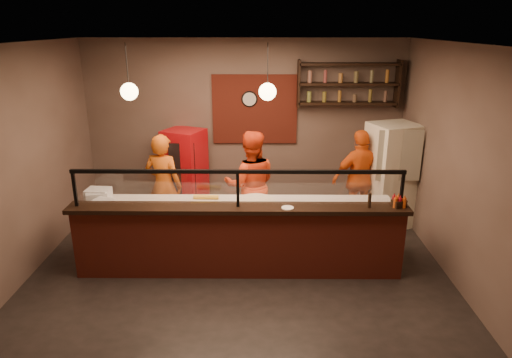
{
  "coord_description": "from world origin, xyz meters",
  "views": [
    {
      "loc": [
        0.3,
        -6.09,
        3.43
      ],
      "look_at": [
        0.24,
        0.3,
        1.25
      ],
      "focal_mm": 32.0,
      "sensor_mm": 36.0,
      "label": 1
    }
  ],
  "objects_px": {
    "cook_right": "(360,179)",
    "red_cooler": "(185,171)",
    "fridge": "(391,175)",
    "condiment_caddy": "(399,203)",
    "cook_mid": "(251,185)",
    "pizza_dough": "(256,200)",
    "cook_left": "(164,186)",
    "wall_clock": "(249,99)",
    "pepper_mill": "(370,201)"
  },
  "relations": [
    {
      "from": "condiment_caddy",
      "to": "fridge",
      "type": "bearing_deg",
      "value": 77.48
    },
    {
      "from": "cook_mid",
      "to": "pepper_mill",
      "type": "height_order",
      "value": "cook_mid"
    },
    {
      "from": "wall_clock",
      "to": "pizza_dough",
      "type": "distance_m",
      "value": 2.46
    },
    {
      "from": "cook_mid",
      "to": "cook_right",
      "type": "height_order",
      "value": "cook_mid"
    },
    {
      "from": "cook_mid",
      "to": "cook_left",
      "type": "bearing_deg",
      "value": -5.11
    },
    {
      "from": "condiment_caddy",
      "to": "red_cooler",
      "type": "bearing_deg",
      "value": 143.68
    },
    {
      "from": "cook_mid",
      "to": "red_cooler",
      "type": "bearing_deg",
      "value": -46.48
    },
    {
      "from": "cook_left",
      "to": "cook_mid",
      "type": "xyz_separation_m",
      "value": [
        1.45,
        -0.02,
        0.03
      ]
    },
    {
      "from": "cook_right",
      "to": "pepper_mill",
      "type": "height_order",
      "value": "cook_right"
    },
    {
      "from": "cook_left",
      "to": "fridge",
      "type": "xyz_separation_m",
      "value": [
        3.9,
        0.49,
        0.03
      ]
    },
    {
      "from": "pizza_dough",
      "to": "cook_mid",
      "type": "bearing_deg",
      "value": 97.5
    },
    {
      "from": "cook_left",
      "to": "condiment_caddy",
      "type": "relative_size",
      "value": 10.03
    },
    {
      "from": "cook_left",
      "to": "cook_mid",
      "type": "height_order",
      "value": "cook_mid"
    },
    {
      "from": "pepper_mill",
      "to": "pizza_dough",
      "type": "bearing_deg",
      "value": 157.17
    },
    {
      "from": "cook_left",
      "to": "pepper_mill",
      "type": "xyz_separation_m",
      "value": [
        3.09,
        -1.36,
        0.28
      ]
    },
    {
      "from": "red_cooler",
      "to": "pizza_dough",
      "type": "height_order",
      "value": "red_cooler"
    },
    {
      "from": "fridge",
      "to": "condiment_caddy",
      "type": "relative_size",
      "value": 10.43
    },
    {
      "from": "cook_right",
      "to": "fridge",
      "type": "distance_m",
      "value": 0.55
    },
    {
      "from": "pizza_dough",
      "to": "condiment_caddy",
      "type": "bearing_deg",
      "value": -17.19
    },
    {
      "from": "red_cooler",
      "to": "cook_right",
      "type": "bearing_deg",
      "value": 11.4
    },
    {
      "from": "cook_right",
      "to": "fridge",
      "type": "relative_size",
      "value": 0.95
    },
    {
      "from": "cook_right",
      "to": "condiment_caddy",
      "type": "relative_size",
      "value": 9.88
    },
    {
      "from": "pepper_mill",
      "to": "wall_clock",
      "type": "bearing_deg",
      "value": 121.1
    },
    {
      "from": "cook_mid",
      "to": "red_cooler",
      "type": "xyz_separation_m",
      "value": [
        -1.27,
        1.15,
        -0.12
      ]
    },
    {
      "from": "cook_left",
      "to": "wall_clock",
      "type": "bearing_deg",
      "value": -118.48
    },
    {
      "from": "cook_left",
      "to": "red_cooler",
      "type": "xyz_separation_m",
      "value": [
        0.18,
        1.13,
        -0.09
      ]
    },
    {
      "from": "condiment_caddy",
      "to": "cook_right",
      "type": "bearing_deg",
      "value": 94.89
    },
    {
      "from": "cook_mid",
      "to": "red_cooler",
      "type": "distance_m",
      "value": 1.72
    },
    {
      "from": "wall_clock",
      "to": "pepper_mill",
      "type": "bearing_deg",
      "value": -58.9
    },
    {
      "from": "red_cooler",
      "to": "condiment_caddy",
      "type": "bearing_deg",
      "value": -12.67
    },
    {
      "from": "cook_right",
      "to": "red_cooler",
      "type": "bearing_deg",
      "value": -25.95
    },
    {
      "from": "cook_left",
      "to": "cook_mid",
      "type": "bearing_deg",
      "value": -165.09
    },
    {
      "from": "wall_clock",
      "to": "condiment_caddy",
      "type": "height_order",
      "value": "wall_clock"
    },
    {
      "from": "fridge",
      "to": "condiment_caddy",
      "type": "distance_m",
      "value": 1.86
    },
    {
      "from": "red_cooler",
      "to": "pizza_dough",
      "type": "relative_size",
      "value": 2.76
    },
    {
      "from": "pizza_dough",
      "to": "pepper_mill",
      "type": "height_order",
      "value": "pepper_mill"
    },
    {
      "from": "wall_clock",
      "to": "fridge",
      "type": "bearing_deg",
      "value": -20.79
    },
    {
      "from": "red_cooler",
      "to": "condiment_caddy",
      "type": "distance_m",
      "value": 4.13
    },
    {
      "from": "wall_clock",
      "to": "pepper_mill",
      "type": "relative_size",
      "value": 1.45
    },
    {
      "from": "fridge",
      "to": "pizza_dough",
      "type": "distance_m",
      "value": 2.65
    },
    {
      "from": "pizza_dough",
      "to": "pepper_mill",
      "type": "distance_m",
      "value": 1.7
    },
    {
      "from": "wall_clock",
      "to": "pizza_dough",
      "type": "bearing_deg",
      "value": -86.35
    },
    {
      "from": "cook_right",
      "to": "fridge",
      "type": "height_order",
      "value": "fridge"
    },
    {
      "from": "pizza_dough",
      "to": "fridge",
      "type": "bearing_deg",
      "value": 26.81
    },
    {
      "from": "cook_mid",
      "to": "pizza_dough",
      "type": "relative_size",
      "value": 3.18
    },
    {
      "from": "wall_clock",
      "to": "fridge",
      "type": "height_order",
      "value": "wall_clock"
    },
    {
      "from": "cook_mid",
      "to": "cook_right",
      "type": "bearing_deg",
      "value": -170.6
    },
    {
      "from": "cook_left",
      "to": "pizza_dough",
      "type": "height_order",
      "value": "cook_left"
    },
    {
      "from": "cook_right",
      "to": "condiment_caddy",
      "type": "xyz_separation_m",
      "value": [
        0.15,
        -1.75,
        0.24
      ]
    },
    {
      "from": "fridge",
      "to": "red_cooler",
      "type": "relative_size",
      "value": 1.16
    }
  ]
}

